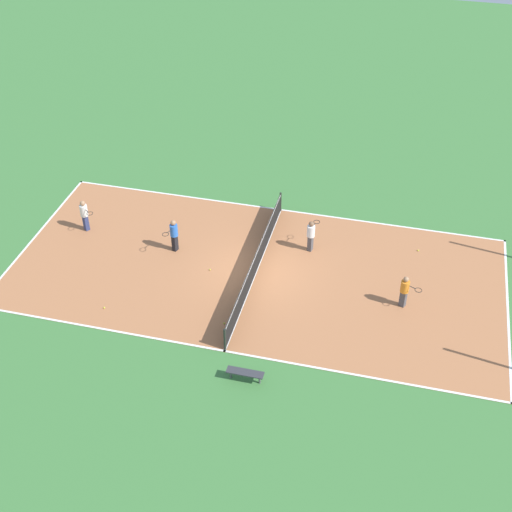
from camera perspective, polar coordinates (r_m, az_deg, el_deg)
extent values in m
plane|color=#3D7538|center=(31.67, 0.00, -1.29)|extent=(80.00, 80.00, 0.00)
cube|color=#AD6B42|center=(31.66, 0.00, -1.27)|extent=(10.24, 21.70, 0.02)
cube|color=white|center=(35.63, 1.99, 3.73)|extent=(0.10, 21.70, 0.00)
cube|color=white|center=(28.03, -2.54, -7.60)|extent=(0.10, 21.70, 0.00)
cube|color=white|center=(35.32, -17.26, 1.48)|extent=(10.24, 0.10, 0.00)
cube|color=white|center=(31.45, 19.51, -4.20)|extent=(10.24, 0.10, 0.00)
cube|color=white|center=(31.65, 0.00, -1.26)|extent=(10.24, 0.10, 0.00)
cylinder|color=black|center=(35.25, 1.97, 4.35)|extent=(0.10, 0.10, 1.05)
cylinder|color=black|center=(27.72, -2.51, -6.69)|extent=(0.10, 0.10, 1.05)
cube|color=black|center=(31.34, 0.00, -0.54)|extent=(9.94, 0.03, 1.00)
cube|color=white|center=(31.05, 0.00, 0.14)|extent=(9.94, 0.04, 0.06)
cube|color=#333338|center=(26.67, -0.88, -9.29)|extent=(0.36, 1.41, 0.04)
cylinder|color=#4C4C51|center=(26.94, -2.03, -9.40)|extent=(0.08, 0.08, 0.41)
cylinder|color=#4C4C51|center=(26.74, 0.29, -9.83)|extent=(0.08, 0.08, 0.41)
cube|color=navy|center=(34.93, -13.45, 2.62)|extent=(0.31, 0.32, 0.81)
cylinder|color=silver|center=(34.55, -13.62, 3.56)|extent=(0.50, 0.50, 0.57)
sphere|color=#A87A56|center=(34.34, -13.71, 4.11)|extent=(0.24, 0.24, 0.24)
cylinder|color=#262626|center=(34.23, -13.39, 3.53)|extent=(0.19, 0.25, 0.03)
torus|color=black|center=(34.02, -13.15, 3.33)|extent=(0.42, 0.42, 0.02)
cube|color=#4C4C51|center=(30.31, 11.68, -3.35)|extent=(0.29, 0.31, 0.76)
cylinder|color=orange|center=(29.89, 11.83, -2.41)|extent=(0.48, 0.48, 0.54)
sphere|color=#A87A56|center=(29.65, 11.93, -1.84)|extent=(0.23, 0.23, 0.23)
cylinder|color=#262626|center=(29.71, 12.40, -2.46)|extent=(0.15, 0.27, 0.03)
torus|color=black|center=(29.62, 12.86, -2.68)|extent=(0.41, 0.41, 0.02)
cube|color=#4C4C51|center=(32.76, 4.37, 1.04)|extent=(0.29, 0.26, 0.79)
cylinder|color=white|center=(32.37, 4.42, 2.00)|extent=(0.44, 0.44, 0.55)
sphere|color=brown|center=(32.14, 4.46, 2.57)|extent=(0.24, 0.24, 0.24)
cylinder|color=#262626|center=(32.53, 4.67, 2.48)|extent=(0.28, 0.10, 0.03)
torus|color=black|center=(32.74, 4.88, 2.73)|extent=(0.37, 0.37, 0.02)
cube|color=black|center=(32.87, -6.51, 1.07)|extent=(0.30, 0.27, 0.82)
cylinder|color=blue|center=(32.46, -6.59, 2.06)|extent=(0.45, 0.45, 0.58)
sphere|color=#A87A56|center=(32.22, -6.64, 2.65)|extent=(0.25, 0.25, 0.25)
cylinder|color=#262626|center=(32.18, -6.95, 1.98)|extent=(0.28, 0.11, 0.03)
torus|color=black|center=(32.00, -7.25, 1.73)|extent=(0.38, 0.38, 0.02)
sphere|color=#CCE033|center=(31.77, -3.70, -1.09)|extent=(0.07, 0.07, 0.07)
sphere|color=#CCE033|center=(29.10, -2.56, -5.40)|extent=(0.07, 0.07, 0.07)
sphere|color=#CCE033|center=(33.66, 12.85, 0.44)|extent=(0.07, 0.07, 0.07)
sphere|color=#CCE033|center=(30.44, -12.05, -4.07)|extent=(0.07, 0.07, 0.07)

